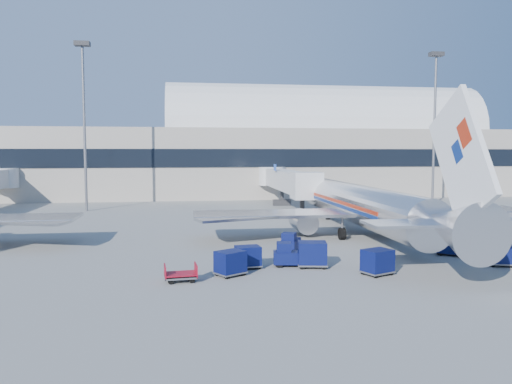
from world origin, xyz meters
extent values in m
plane|color=gray|center=(0.00, 0.00, 0.00)|extent=(260.00, 260.00, 0.00)
cube|color=#B2AA9E|center=(-25.00, 56.00, 6.00)|extent=(170.00, 28.00, 12.00)
cube|color=black|center=(-25.00, 42.05, 7.00)|extent=(170.00, 0.40, 3.00)
cylinder|color=white|center=(20.00, 56.00, 12.00)|extent=(60.00, 18.00, 18.00)
cylinder|color=silver|center=(10.00, 6.00, 2.90)|extent=(3.80, 28.00, 3.80)
sphere|color=silver|center=(10.00, 20.00, 2.90)|extent=(3.72, 3.72, 3.72)
cone|color=silver|center=(10.00, -11.00, 3.30)|extent=(3.80, 6.00, 3.80)
cube|color=#B0250D|center=(10.00, 7.00, 3.15)|extent=(3.85, 20.16, 0.32)
cube|color=navy|center=(10.00, 7.00, 2.78)|extent=(3.85, 20.16, 0.32)
cube|color=white|center=(10.00, -11.50, 7.70)|extent=(0.35, 7.79, 8.74)
cube|color=silver|center=(10.00, -10.50, 3.50)|extent=(11.00, 3.00, 0.18)
cube|color=silver|center=(10.00, 5.00, 2.30)|extent=(32.00, 5.00, 0.28)
cylinder|color=#B7B7BC|center=(4.50, 6.50, 1.35)|extent=(2.10, 3.80, 2.10)
cylinder|color=#B7B7BC|center=(15.50, 6.50, 1.35)|extent=(2.10, 3.80, 2.10)
cylinder|color=black|center=(10.00, 17.00, 0.45)|extent=(0.40, 0.90, 0.90)
cube|color=silver|center=(7.60, 30.00, 4.00)|extent=(2.70, 24.00, 2.70)
cube|color=silver|center=(7.60, 17.80, 4.00)|extent=(3.40, 3.20, 3.20)
cylinder|color=silver|center=(7.60, 41.50, 4.00)|extent=(4.40, 4.40, 3.00)
cube|color=#2D2D30|center=(7.60, 20.00, 1.80)|extent=(0.50, 0.50, 3.00)
cube|color=#2D2D30|center=(7.60, 20.00, 0.45)|extent=(2.60, 1.00, 0.90)
cube|color=#2D2D30|center=(7.60, 33.00, 1.80)|extent=(0.50, 0.50, 3.00)
cube|color=#2D2D30|center=(7.60, 33.00, 0.45)|extent=(2.60, 1.00, 0.90)
cube|color=#1B3D95|center=(6.00, 30.00, 5.80)|extent=(0.12, 1.40, 0.90)
cylinder|color=silver|center=(-34.40, 41.50, 4.00)|extent=(4.40, 4.40, 3.00)
cylinder|color=slate|center=(-20.00, 30.00, 11.00)|extent=(0.36, 0.36, 22.00)
cube|color=#2D2D30|center=(-20.00, 30.00, 22.30)|extent=(2.00, 1.20, 0.60)
cylinder|color=slate|center=(30.00, 30.00, 11.00)|extent=(0.36, 0.36, 22.00)
cube|color=#2D2D30|center=(30.00, 30.00, 22.30)|extent=(2.00, 1.20, 0.60)
cube|color=#9E9E96|center=(18.00, 2.00, 0.45)|extent=(3.00, 0.55, 0.90)
cube|color=#9E9E96|center=(21.30, 2.00, 0.45)|extent=(3.00, 0.55, 0.90)
cube|color=#091043|center=(0.63, -6.15, 0.61)|extent=(2.74, 1.68, 0.84)
cube|color=#091043|center=(0.08, -6.06, 1.28)|extent=(1.17, 1.26, 0.78)
cylinder|color=black|center=(1.59, -5.79, 0.31)|extent=(0.66, 0.34, 0.63)
cube|color=#091043|center=(13.79, -4.41, 0.61)|extent=(2.81, 2.55, 0.83)
cube|color=#091043|center=(13.35, -4.08, 1.28)|extent=(1.46, 1.49, 0.78)
cylinder|color=black|center=(14.80, -4.54, 0.31)|extent=(0.64, 0.57, 0.62)
cube|color=#091043|center=(1.64, -1.00, 0.58)|extent=(2.14, 2.70, 0.79)
cube|color=#091043|center=(1.41, -1.47, 1.21)|extent=(1.36, 1.31, 0.74)
cylinder|color=black|center=(1.58, -0.04, 0.29)|extent=(0.47, 0.63, 0.59)
cube|color=#091043|center=(1.94, -6.75, 1.01)|extent=(2.15, 1.80, 1.54)
cube|color=slate|center=(1.94, -6.75, 0.23)|extent=(2.26, 1.87, 0.11)
cylinder|color=black|center=(2.78, -6.30, 0.21)|extent=(0.45, 0.24, 0.43)
cube|color=#091043|center=(-2.50, -6.36, 0.87)|extent=(1.81, 1.49, 1.33)
cube|color=slate|center=(-2.50, -6.36, 0.20)|extent=(1.90, 1.55, 0.09)
cylinder|color=black|center=(-1.94, -5.78, 0.18)|extent=(0.38, 0.19, 0.37)
cube|color=#091043|center=(-3.89, -8.28, 0.92)|extent=(2.19, 2.07, 1.40)
cube|color=slate|center=(-3.89, -8.28, 0.21)|extent=(2.30, 2.16, 0.10)
cylinder|color=black|center=(-3.60, -7.47, 0.19)|extent=(0.41, 0.34, 0.39)
cube|color=#091043|center=(5.60, -9.41, 0.95)|extent=(2.20, 2.00, 1.44)
cube|color=slate|center=(5.60, -9.41, 0.22)|extent=(2.31, 2.08, 0.10)
cylinder|color=black|center=(6.02, -8.63, 0.20)|extent=(0.43, 0.31, 0.40)
cube|color=#091043|center=(15.15, -8.15, 0.87)|extent=(1.94, 1.69, 1.32)
cube|color=slate|center=(15.15, -8.15, 0.20)|extent=(2.04, 1.76, 0.09)
cylinder|color=black|center=(15.90, -7.85, 0.18)|extent=(0.39, 0.24, 0.37)
cube|color=slate|center=(-7.06, -9.32, 0.32)|extent=(2.09, 1.52, 0.11)
cube|color=maroon|center=(-7.06, -9.32, 0.50)|extent=(2.10, 1.57, 0.07)
cylinder|color=black|center=(-6.48, -8.77, 0.18)|extent=(0.37, 0.18, 0.36)
camera|label=1|loc=(-6.74, -39.89, 7.97)|focal=35.00mm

